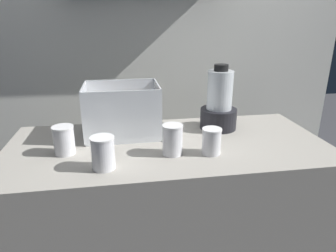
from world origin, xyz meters
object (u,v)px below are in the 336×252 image
juice_cup_beet_right (211,143)px  juice_cup_mango_left (103,155)px  juice_cup_pomegranate_far_left (64,142)px  carrot_display_bin (122,119)px  blender_pitcher (219,105)px  juice_cup_carrot_middle (173,141)px

juice_cup_beet_right → juice_cup_mango_left: bearing=-172.0°
juice_cup_pomegranate_far_left → juice_cup_beet_right: size_ratio=1.09×
juice_cup_pomegranate_far_left → juice_cup_mango_left: bearing=-44.1°
carrot_display_bin → juice_cup_pomegranate_far_left: (-0.24, -0.19, -0.02)m
blender_pitcher → juice_cup_mango_left: blender_pitcher is taller
blender_pitcher → juice_cup_beet_right: size_ratio=2.94×
juice_cup_mango_left → juice_cup_beet_right: size_ratio=1.14×
blender_pitcher → juice_cup_pomegranate_far_left: 0.74m
blender_pitcher → juice_cup_pomegranate_far_left: size_ratio=2.70×
blender_pitcher → juice_cup_mango_left: (-0.55, -0.34, -0.07)m
juice_cup_pomegranate_far_left → juice_cup_beet_right: 0.59m
blender_pitcher → juice_cup_beet_right: 0.32m
juice_cup_pomegranate_far_left → blender_pitcher: bearing=15.0°
juice_cup_mango_left → juice_cup_beet_right: juice_cup_mango_left is taller
blender_pitcher → juice_cup_carrot_middle: blender_pitcher is taller
carrot_display_bin → blender_pitcher: bearing=0.4°
blender_pitcher → juice_cup_pomegranate_far_left: blender_pitcher is taller
juice_cup_beet_right → juice_cup_pomegranate_far_left: bearing=170.7°
carrot_display_bin → juice_cup_carrot_middle: size_ratio=2.72×
juice_cup_carrot_middle → juice_cup_pomegranate_far_left: bearing=170.2°
blender_pitcher → juice_cup_carrot_middle: (-0.27, -0.26, -0.06)m
juice_cup_carrot_middle → juice_cup_beet_right: 0.15m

